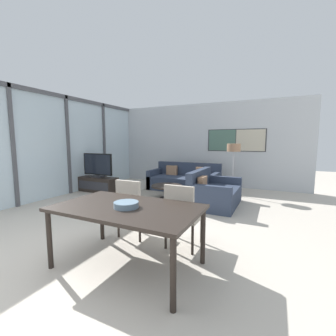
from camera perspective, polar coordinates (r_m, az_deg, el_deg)
ground_plane at (r=3.27m, az=-29.75°, el=-21.77°), size 24.00×24.00×0.00m
wall_back at (r=7.96m, az=8.28°, el=5.93°), size 6.98×0.09×2.80m
window_wall_left at (r=7.09m, az=-24.21°, el=6.34°), size 0.07×6.02×2.80m
area_rug at (r=6.00m, az=-0.31°, el=-7.79°), size 2.39×1.69×0.01m
tv_console at (r=7.12m, az=-17.29°, el=-3.99°), size 1.22×0.45×0.44m
television at (r=7.04m, az=-17.45°, el=0.60°), size 1.06×0.20×0.72m
sofa_main at (r=7.11m, az=4.27°, el=-3.32°), size 2.14×0.98×0.83m
sofa_side at (r=5.50m, az=11.16°, el=-6.43°), size 0.98×1.48×0.83m
coffee_table at (r=5.94m, az=-0.31°, el=-5.25°), size 0.82×0.82×0.37m
dining_table at (r=2.77m, az=-10.35°, el=-10.85°), size 1.74×1.01×0.75m
dining_chair_left at (r=3.62m, az=-8.91°, el=-9.25°), size 0.46×0.46×0.93m
dining_chair_centre at (r=3.22m, az=3.61°, el=-11.24°), size 0.46×0.46×0.93m
fruit_bowl at (r=2.69m, az=-10.58°, el=-9.05°), size 0.29×0.29×0.07m
floor_lamp at (r=6.55m, az=16.33°, el=4.13°), size 0.37×0.37×1.45m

